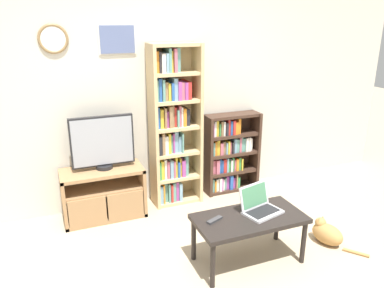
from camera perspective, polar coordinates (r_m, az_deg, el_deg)
wall_back at (r=4.32m, az=-6.55°, el=7.70°), size 6.75×0.09×2.60m
tv_stand at (r=4.26m, az=-13.31°, el=-7.34°), size 0.88×0.42×0.56m
television at (r=4.09m, az=-13.48°, el=0.20°), size 0.67×0.18×0.59m
bookshelf_tall at (r=4.30m, az=-3.04°, el=2.53°), size 0.57×0.31×1.87m
bookshelf_short at (r=4.74m, az=5.59°, el=-1.42°), size 0.69×0.24×1.01m
coffee_table at (r=3.42m, az=8.71°, el=-11.64°), size 0.98×0.49×0.45m
laptop at (r=3.46m, az=10.21°, el=-9.18°), size 0.39×0.34×0.24m
remote_near_laptop at (r=3.29m, az=3.46°, el=-11.47°), size 0.16×0.10×0.02m
cat at (r=4.01m, az=19.80°, el=-12.64°), size 0.35×0.53×0.25m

